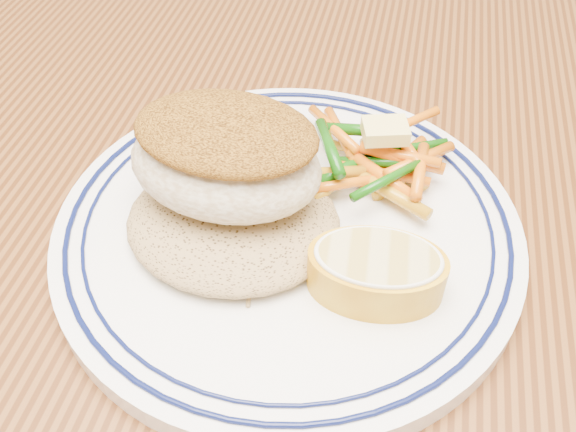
{
  "coord_description": "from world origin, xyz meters",
  "views": [
    {
      "loc": [
        0.09,
        -0.24,
        1.03
      ],
      "look_at": [
        0.04,
        0.01,
        0.77
      ],
      "focal_mm": 40.0,
      "sensor_mm": 36.0,
      "label": 1
    }
  ],
  "objects_px": {
    "vegetable_pile": "(376,160)",
    "fish_fillet": "(225,156)",
    "plate": "(288,229)",
    "lemon_wedge": "(376,271)",
    "dining_table": "(232,330)",
    "rice_pilaf": "(233,218)"
  },
  "relations": [
    {
      "from": "fish_fillet",
      "to": "lemon_wedge",
      "type": "height_order",
      "value": "fish_fillet"
    },
    {
      "from": "dining_table",
      "to": "vegetable_pile",
      "type": "height_order",
      "value": "vegetable_pile"
    },
    {
      "from": "dining_table",
      "to": "rice_pilaf",
      "type": "distance_m",
      "value": 0.12
    },
    {
      "from": "plate",
      "to": "fish_fillet",
      "type": "height_order",
      "value": "fish_fillet"
    },
    {
      "from": "plate",
      "to": "fish_fillet",
      "type": "distance_m",
      "value": 0.06
    },
    {
      "from": "dining_table",
      "to": "plate",
      "type": "xyz_separation_m",
      "value": [
        0.04,
        0.01,
        0.11
      ]
    },
    {
      "from": "fish_fillet",
      "to": "vegetable_pile",
      "type": "relative_size",
      "value": 1.07
    },
    {
      "from": "plate",
      "to": "rice_pilaf",
      "type": "xyz_separation_m",
      "value": [
        -0.03,
        -0.01,
        0.02
      ]
    },
    {
      "from": "rice_pilaf",
      "to": "fish_fillet",
      "type": "bearing_deg",
      "value": 113.56
    },
    {
      "from": "lemon_wedge",
      "to": "dining_table",
      "type": "bearing_deg",
      "value": 161.24
    },
    {
      "from": "plate",
      "to": "lemon_wedge",
      "type": "height_order",
      "value": "lemon_wedge"
    },
    {
      "from": "dining_table",
      "to": "vegetable_pile",
      "type": "distance_m",
      "value": 0.16
    },
    {
      "from": "plate",
      "to": "fish_fillet",
      "type": "xyz_separation_m",
      "value": [
        -0.03,
        -0.0,
        0.05
      ]
    },
    {
      "from": "plate",
      "to": "vegetable_pile",
      "type": "distance_m",
      "value": 0.07
    },
    {
      "from": "plate",
      "to": "lemon_wedge",
      "type": "relative_size",
      "value": 3.69
    },
    {
      "from": "plate",
      "to": "fish_fillet",
      "type": "bearing_deg",
      "value": -179.49
    },
    {
      "from": "dining_table",
      "to": "plate",
      "type": "height_order",
      "value": "plate"
    },
    {
      "from": "vegetable_pile",
      "to": "dining_table",
      "type": "bearing_deg",
      "value": -146.12
    },
    {
      "from": "dining_table",
      "to": "fish_fillet",
      "type": "relative_size",
      "value": 13.13
    },
    {
      "from": "vegetable_pile",
      "to": "fish_fillet",
      "type": "bearing_deg",
      "value": -147.71
    },
    {
      "from": "vegetable_pile",
      "to": "lemon_wedge",
      "type": "distance_m",
      "value": 0.09
    },
    {
      "from": "fish_fillet",
      "to": "rice_pilaf",
      "type": "bearing_deg",
      "value": -66.44
    }
  ]
}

